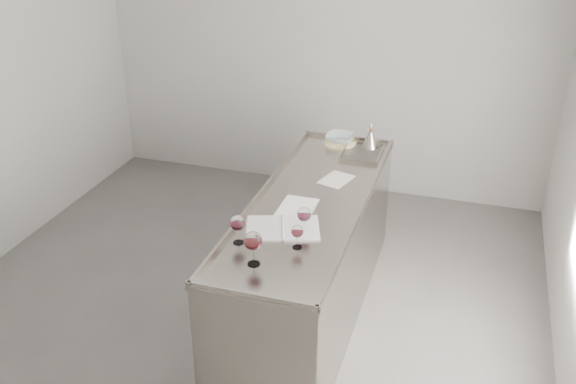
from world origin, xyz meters
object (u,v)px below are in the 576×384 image
(wine_glass_left, at_px, (238,224))
(wine_glass_middle, at_px, (253,242))
(notebook, at_px, (283,228))
(ceramic_bowl, at_px, (340,138))
(wine_glass_small, at_px, (297,232))
(wine_funnel, at_px, (370,139))
(counter, at_px, (310,257))
(wine_glass_right, at_px, (304,215))

(wine_glass_left, distance_m, wine_glass_middle, 0.26)
(notebook, bearing_deg, ceramic_bowl, 70.73)
(wine_glass_middle, height_order, wine_glass_small, wine_glass_middle)
(wine_glass_left, height_order, ceramic_bowl, wine_glass_left)
(wine_glass_left, distance_m, ceramic_bowl, 1.78)
(notebook, xyz_separation_m, wine_funnel, (0.27, 1.52, 0.06))
(counter, xyz_separation_m, notebook, (-0.06, -0.44, 0.47))
(counter, xyz_separation_m, wine_glass_small, (0.09, -0.62, 0.58))
(wine_funnel, bearing_deg, wine_glass_middle, -99.00)
(notebook, bearing_deg, counter, 63.02)
(wine_glass_left, bearing_deg, wine_glass_small, 8.57)
(wine_glass_left, xyz_separation_m, ceramic_bowl, (0.23, 1.76, -0.09))
(wine_glass_middle, height_order, notebook, wine_glass_middle)
(wine_glass_right, bearing_deg, wine_funnel, 84.99)
(wine_glass_left, xyz_separation_m, notebook, (0.21, 0.24, -0.13))
(wine_glass_right, relative_size, notebook, 0.32)
(wine_glass_small, xyz_separation_m, wine_funnel, (0.12, 1.70, -0.04))
(wine_glass_small, distance_m, wine_funnel, 1.71)
(counter, relative_size, ceramic_bowl, 10.16)
(counter, bearing_deg, wine_funnel, 79.12)
(wine_glass_left, bearing_deg, wine_glass_right, 34.84)
(counter, distance_m, wine_glass_middle, 1.08)
(wine_glass_middle, bearing_deg, notebook, 85.11)
(wine_glass_middle, height_order, ceramic_bowl, wine_glass_middle)
(counter, height_order, wine_funnel, wine_funnel)
(wine_funnel, bearing_deg, wine_glass_right, -95.01)
(wine_glass_middle, xyz_separation_m, wine_glass_right, (0.18, 0.44, -0.03))
(wine_glass_middle, bearing_deg, wine_glass_small, 53.23)
(wine_glass_right, bearing_deg, wine_glass_left, -145.16)
(wine_glass_middle, distance_m, wine_glass_right, 0.48)
(ceramic_bowl, bearing_deg, counter, -87.57)
(wine_glass_left, relative_size, ceramic_bowl, 0.80)
(wine_glass_middle, bearing_deg, ceramic_bowl, 88.34)
(wine_glass_right, bearing_deg, notebook, -179.18)
(wine_glass_left, bearing_deg, wine_glass_middle, -48.98)
(wine_glass_right, relative_size, wine_funnel, 0.80)
(wine_glass_right, bearing_deg, counter, 99.74)
(notebook, height_order, wine_funnel, wine_funnel)
(notebook, bearing_deg, wine_funnel, 61.27)
(wine_glass_small, bearing_deg, ceramic_bowl, 94.44)
(counter, xyz_separation_m, wine_funnel, (0.21, 1.08, 0.54))
(wine_glass_right, xyz_separation_m, ceramic_bowl, (-0.12, 1.51, -0.08))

